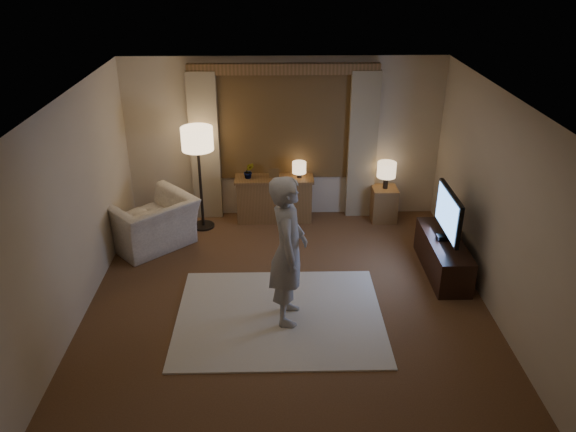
{
  "coord_description": "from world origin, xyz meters",
  "views": [
    {
      "loc": [
        -0.13,
        -5.82,
        4.1
      ],
      "look_at": [
        0.02,
        0.6,
        0.98
      ],
      "focal_mm": 35.0,
      "sensor_mm": 36.0,
      "label": 1
    }
  ],
  "objects_px": {
    "sideboard": "(274,200)",
    "person": "(288,251)",
    "side_table": "(384,204)",
    "tv_stand": "(443,256)",
    "armchair": "(151,223)"
  },
  "relations": [
    {
      "from": "sideboard",
      "to": "person",
      "type": "relative_size",
      "value": 0.65
    },
    {
      "from": "sideboard",
      "to": "side_table",
      "type": "relative_size",
      "value": 2.14
    },
    {
      "from": "tv_stand",
      "to": "armchair",
      "type": "bearing_deg",
      "value": 168.48
    },
    {
      "from": "sideboard",
      "to": "side_table",
      "type": "distance_m",
      "value": 1.79
    },
    {
      "from": "sideboard",
      "to": "armchair",
      "type": "distance_m",
      "value": 2.02
    },
    {
      "from": "side_table",
      "to": "armchair",
      "type": "bearing_deg",
      "value": -167.53
    },
    {
      "from": "tv_stand",
      "to": "person",
      "type": "height_order",
      "value": "person"
    },
    {
      "from": "tv_stand",
      "to": "sideboard",
      "type": "bearing_deg",
      "value": 143.76
    },
    {
      "from": "person",
      "to": "armchair",
      "type": "bearing_deg",
      "value": 50.38
    },
    {
      "from": "armchair",
      "to": "person",
      "type": "xyz_separation_m",
      "value": [
        1.99,
        -1.88,
        0.56
      ]
    },
    {
      "from": "side_table",
      "to": "tv_stand",
      "type": "xyz_separation_m",
      "value": [
        0.53,
        -1.64,
        -0.03
      ]
    },
    {
      "from": "side_table",
      "to": "person",
      "type": "distance_m",
      "value": 3.2
    },
    {
      "from": "person",
      "to": "side_table",
      "type": "bearing_deg",
      "value": -27.59
    },
    {
      "from": "sideboard",
      "to": "tv_stand",
      "type": "xyz_separation_m",
      "value": [
        2.31,
        -1.69,
        -0.1
      ]
    },
    {
      "from": "tv_stand",
      "to": "person",
      "type": "xyz_separation_m",
      "value": [
        -2.15,
        -1.03,
        0.69
      ]
    }
  ]
}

